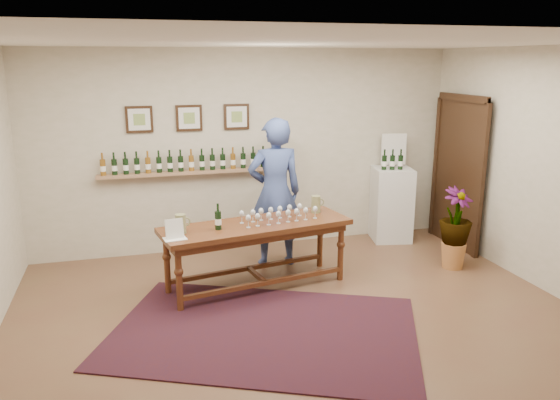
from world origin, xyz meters
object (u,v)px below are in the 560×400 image
object	(u,v)px
display_pedestal	(391,204)
potted_plant	(455,228)
person	(275,193)
tasting_table	(256,233)

from	to	relation	value
display_pedestal	potted_plant	bearing A→B (deg)	-79.00
display_pedestal	person	world-z (taller)	person
person	display_pedestal	bearing A→B (deg)	-163.73
potted_plant	person	world-z (taller)	person
tasting_table	person	world-z (taller)	person
potted_plant	person	xyz separation A→B (m)	(-2.20, 0.77, 0.43)
tasting_table	display_pedestal	size ratio (longest dim) A/B	2.12
tasting_table	display_pedestal	world-z (taller)	display_pedestal
potted_plant	person	bearing A→B (deg)	160.58
tasting_table	display_pedestal	bearing A→B (deg)	16.78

